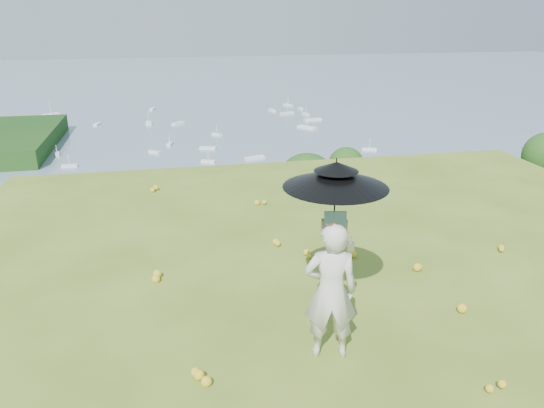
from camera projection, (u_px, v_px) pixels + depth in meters
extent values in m
plane|color=#597120|center=(366.00, 278.00, 8.46)|extent=(14.00, 14.00, 0.00)
cube|color=black|center=(215.00, 377.00, 50.66)|extent=(140.00, 56.00, 22.00)
cube|color=slate|center=(192.00, 260.00, 89.85)|extent=(170.00, 28.00, 8.00)
plane|color=slate|center=(170.00, 98.00, 240.85)|extent=(700.00, 700.00, 0.00)
imported|color=silver|center=(331.00, 291.00, 6.31)|extent=(0.71, 0.54, 1.76)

